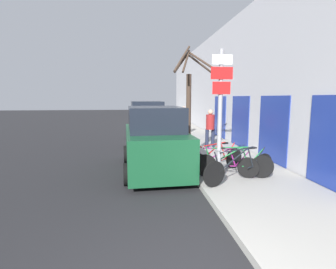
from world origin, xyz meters
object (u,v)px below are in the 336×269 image
Objects in this scene: pedestrian_far at (184,118)px; street_tree at (189,103)px; bicycle_1 at (234,164)px; parked_car_1 at (147,124)px; pedestrian_near at (210,126)px; signpost at (220,112)px; bicycle_2 at (222,163)px; bicycle_0 at (241,167)px; bicycle_3 at (215,160)px; parked_car_0 at (155,142)px.

street_tree is at bearing 87.13° from pedestrian_far.
parked_car_1 is (-2.27, 7.42, 0.48)m from bicycle_1.
pedestrian_far is (-0.39, 4.83, -0.01)m from pedestrian_near.
pedestrian_far is at bearing 85.25° from signpost.
parked_car_1 is (-2.01, 7.17, 0.51)m from bicycle_2.
parked_car_1 is at bearing 44.80° from bicycle_2.
bicycle_0 is at bearing -75.99° from parked_car_1.
bicycle_3 is 8.85m from pedestrian_far.
bicycle_0 is (0.69, 0.16, -1.56)m from signpost.
bicycle_1 reaches higher than bicycle_2.
parked_car_0 reaches higher than pedestrian_near.
bicycle_1 is at bearing 70.99° from pedestrian_near.
parked_car_1 is at bearing -6.26° from bicycle_0.
parked_car_0 is at bearing 67.42° from bicycle_1.
signpost is 1.99m from bicycle_3.
parked_car_0 reaches higher than bicycle_0.
parked_car_1 is (-1.91, 6.78, 0.48)m from bicycle_3.
bicycle_3 is 0.48× the size of parked_car_0.
signpost reaches higher than bicycle_1.
pedestrian_near is at bearing -28.97° from bicycle_0.
parked_car_1 reaches higher than bicycle_2.
street_tree reaches higher than signpost.
bicycle_3 is at bearing 43.93° from bicycle_2.
parked_car_0 is 2.50× the size of pedestrian_near.
bicycle_3 is 2.86m from street_tree.
pedestrian_near is at bearing 18.10° from bicycle_2.
bicycle_0 is at bearing -160.25° from bicycle_1.
pedestrian_far is (0.20, 9.46, 0.63)m from bicycle_1.
bicycle_3 is 4.14m from pedestrian_near.
bicycle_0 is 5.07m from pedestrian_near.
pedestrian_far is at bearing -28.20° from bicycle_3.
parked_car_1 is at bearing 44.95° from pedestrian_far.
bicycle_1 is at bearing -175.11° from bicycle_3.
bicycle_2 is 0.40m from bicycle_3.
signpost is 1.49× the size of bicycle_0.
street_tree is at bearing 26.19° from bicycle_1.
pedestrian_far is (0.46, 9.20, 0.66)m from bicycle_2.
signpost is at bearing -87.67° from street_tree.
parked_car_0 is 1.04× the size of street_tree.
bicycle_1 is at bearing 94.29° from pedestrian_far.
pedestrian_far reaches higher than bicycle_1.
parked_car_0 is at bearing -92.07° from parked_car_1.
bicycle_3 is at bearing 91.85° from pedestrian_far.
bicycle_0 is 1.13× the size of bicycle_3.
bicycle_1 is 0.37m from bicycle_2.
parked_car_0 is 5.94m from parked_car_1.
bicycle_1 is at bearing -14.32° from bicycle_0.
street_tree is (-0.83, 3.25, 1.73)m from bicycle_0.
pedestrian_near is at bearing 3.90° from bicycle_1.
parked_car_0 is at bearing 128.05° from signpost.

